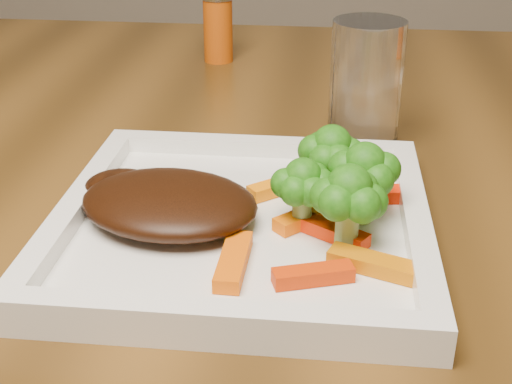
# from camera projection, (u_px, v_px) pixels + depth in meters

# --- Properties ---
(plate) EXTENTS (0.27, 0.27, 0.01)m
(plate) POSITION_uv_depth(u_px,v_px,m) (243.00, 229.00, 0.53)
(plate) COLOR white
(plate) RESTS_ON dining_table
(steak) EXTENTS (0.15, 0.13, 0.03)m
(steak) POSITION_uv_depth(u_px,v_px,m) (169.00, 203.00, 0.52)
(steak) COLOR black
(steak) RESTS_ON plate
(broccoli_0) EXTENTS (0.06, 0.06, 0.07)m
(broccoli_0) POSITION_uv_depth(u_px,v_px,m) (331.00, 158.00, 0.54)
(broccoli_0) COLOR #357513
(broccoli_0) RESTS_ON plate
(broccoli_1) EXTENTS (0.07, 0.07, 0.06)m
(broccoli_1) POSITION_uv_depth(u_px,v_px,m) (364.00, 181.00, 0.51)
(broccoli_1) COLOR #177213
(broccoli_1) RESTS_ON plate
(broccoli_2) EXTENTS (0.07, 0.07, 0.06)m
(broccoli_2) POSITION_uv_depth(u_px,v_px,m) (348.00, 210.00, 0.48)
(broccoli_2) COLOR #146611
(broccoli_2) RESTS_ON plate
(broccoli_3) EXTENTS (0.06, 0.06, 0.06)m
(broccoli_3) POSITION_uv_depth(u_px,v_px,m) (303.00, 189.00, 0.50)
(broccoli_3) COLOR #387513
(broccoli_3) RESTS_ON plate
(carrot_0) EXTENTS (0.05, 0.03, 0.01)m
(carrot_0) POSITION_uv_depth(u_px,v_px,m) (313.00, 275.00, 0.45)
(carrot_0) COLOR red
(carrot_0) RESTS_ON plate
(carrot_1) EXTENTS (0.06, 0.04, 0.01)m
(carrot_1) POSITION_uv_depth(u_px,v_px,m) (375.00, 264.00, 0.46)
(carrot_1) COLOR #CB6903
(carrot_1) RESTS_ON plate
(carrot_2) EXTENTS (0.02, 0.06, 0.01)m
(carrot_2) POSITION_uv_depth(u_px,v_px,m) (234.00, 261.00, 0.47)
(carrot_2) COLOR #EA5A03
(carrot_2) RESTS_ON plate
(carrot_3) EXTENTS (0.06, 0.02, 0.01)m
(carrot_3) POSITION_uv_depth(u_px,v_px,m) (378.00, 194.00, 0.55)
(carrot_3) COLOR #FF2604
(carrot_3) RESTS_ON plate
(carrot_4) EXTENTS (0.05, 0.05, 0.01)m
(carrot_4) POSITION_uv_depth(u_px,v_px,m) (279.00, 186.00, 0.57)
(carrot_4) COLOR orange
(carrot_4) RESTS_ON plate
(carrot_5) EXTENTS (0.05, 0.04, 0.01)m
(carrot_5) POSITION_uv_depth(u_px,v_px,m) (334.00, 232.00, 0.50)
(carrot_5) COLOR #FB2F04
(carrot_5) RESTS_ON plate
(carrot_6) EXTENTS (0.05, 0.05, 0.01)m
(carrot_6) POSITION_uv_depth(u_px,v_px,m) (307.00, 217.00, 0.52)
(carrot_6) COLOR #FF6704
(carrot_6) RESTS_ON plate
(spice_shaker) EXTENTS (0.05, 0.05, 0.09)m
(spice_shaker) POSITION_uv_depth(u_px,v_px,m) (218.00, 26.00, 0.92)
(spice_shaker) COLOR #C34D0A
(spice_shaker) RESTS_ON dining_table
(drinking_glass) EXTENTS (0.07, 0.07, 0.12)m
(drinking_glass) POSITION_uv_depth(u_px,v_px,m) (366.00, 85.00, 0.66)
(drinking_glass) COLOR white
(drinking_glass) RESTS_ON dining_table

